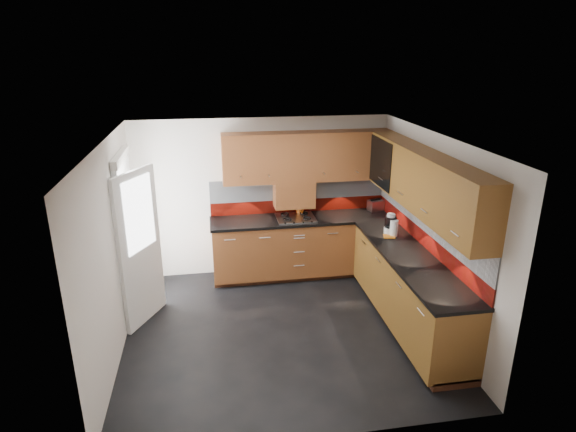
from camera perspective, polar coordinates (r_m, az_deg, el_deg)
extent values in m
cube|color=black|center=(6.21, -0.80, -13.44)|extent=(4.00, 3.80, 0.02)
cube|color=white|center=(5.29, -0.92, 9.53)|extent=(4.00, 3.80, 0.10)
cube|color=silver|center=(7.36, -3.03, 2.36)|extent=(4.00, 0.08, 2.64)
cube|color=silver|center=(4.03, 3.22, -13.00)|extent=(4.00, 0.08, 2.64)
cube|color=silver|center=(5.71, -20.53, -4.11)|extent=(0.08, 3.80, 2.64)
cube|color=silver|center=(6.22, 17.13, -1.80)|extent=(0.08, 3.80, 2.64)
cube|color=brown|center=(7.37, 1.64, -3.59)|extent=(2.70, 0.60, 0.95)
cube|color=brown|center=(6.29, 14.06, -8.51)|extent=(0.60, 2.60, 0.95)
cube|color=#422012|center=(7.58, 1.56, -6.46)|extent=(2.70, 0.54, 0.10)
cube|color=#422012|center=(6.51, 14.00, -11.79)|extent=(0.54, 2.60, 0.10)
cube|color=black|center=(7.20, 1.61, -0.37)|extent=(2.72, 0.62, 0.04)
cube|color=black|center=(6.08, 14.39, -4.89)|extent=(0.62, 2.60, 0.04)
cube|color=maroon|center=(7.44, 1.25, 1.27)|extent=(2.70, 0.02, 0.20)
cube|color=#B3B7BC|center=(7.36, 1.27, 3.27)|extent=(2.70, 0.02, 0.34)
cube|color=maroon|center=(6.42, 15.80, -2.53)|extent=(0.02, 3.20, 0.20)
cube|color=#B3B7BC|center=(6.32, 16.02, -0.26)|extent=(0.02, 3.20, 0.34)
cube|color=brown|center=(7.10, 2.33, 7.07)|extent=(2.50, 0.33, 0.72)
cube|color=brown|center=(5.96, 15.82, 3.93)|extent=(0.33, 2.87, 0.72)
cube|color=silver|center=(6.95, 1.39, 5.03)|extent=(1.80, 0.01, 0.16)
cube|color=silver|center=(5.92, 14.22, 1.83)|extent=(0.01, 2.00, 0.16)
cube|color=brown|center=(7.21, 0.71, 2.67)|extent=(0.60, 0.33, 0.40)
cube|color=black|center=(6.82, 10.88, 6.22)|extent=(0.01, 0.80, 0.66)
cube|color=#FFD18C|center=(6.93, 13.28, 6.26)|extent=(0.01, 0.76, 0.64)
cube|color=black|center=(6.88, 12.25, 6.41)|extent=(0.29, 0.76, 0.01)
cylinder|color=black|center=(6.63, 13.09, 6.75)|extent=(0.07, 0.07, 0.16)
cylinder|color=black|center=(6.77, 12.61, 7.04)|extent=(0.07, 0.07, 0.16)
cylinder|color=white|center=(6.90, 12.16, 7.31)|extent=(0.07, 0.07, 0.16)
cylinder|color=black|center=(7.04, 11.72, 7.57)|extent=(0.07, 0.07, 0.16)
cube|color=white|center=(6.58, -18.33, -2.43)|extent=(0.06, 0.95, 2.04)
cube|color=white|center=(6.24, -17.11, -3.70)|extent=(0.42, 0.73, 1.98)
cube|color=white|center=(6.08, -17.25, 0.22)|extent=(0.28, 0.50, 0.90)
cube|color=silver|center=(7.16, 0.92, -0.21)|extent=(0.57, 0.49, 0.02)
torus|color=black|center=(7.02, -0.08, -0.41)|extent=(0.13, 0.13, 0.02)
torus|color=black|center=(7.07, 2.26, -0.27)|extent=(0.13, 0.13, 0.02)
torus|color=black|center=(7.24, -0.39, 0.22)|extent=(0.13, 0.13, 0.02)
torus|color=black|center=(7.29, 1.89, 0.34)|extent=(0.13, 0.13, 0.02)
cube|color=black|center=(6.94, 1.27, -0.78)|extent=(0.43, 0.04, 0.02)
cylinder|color=#C95712|center=(7.36, 1.45, 0.83)|extent=(0.12, 0.12, 0.15)
cylinder|color=olive|center=(7.32, 1.40, 2.21)|extent=(0.06, 0.02, 0.29)
cylinder|color=olive|center=(7.32, 1.47, 2.14)|extent=(0.05, 0.02, 0.27)
cylinder|color=olive|center=(7.31, 1.36, 2.28)|extent=(0.05, 0.04, 0.31)
cylinder|color=olive|center=(7.32, 1.53, 2.06)|extent=(0.04, 0.04, 0.25)
cylinder|color=olive|center=(7.31, 1.31, 2.14)|extent=(0.03, 0.05, 0.28)
cube|color=silver|center=(7.62, 10.36, 1.26)|extent=(0.27, 0.21, 0.16)
cube|color=black|center=(7.60, 10.39, 1.89)|extent=(0.18, 0.07, 0.01)
cube|color=black|center=(7.63, 10.30, 1.97)|extent=(0.18, 0.07, 0.01)
cylinder|color=white|center=(6.72, 12.00, -1.67)|extent=(0.17, 0.17, 0.09)
cylinder|color=black|center=(6.68, 12.08, -0.69)|extent=(0.16, 0.16, 0.15)
cylinder|color=white|center=(6.65, 12.13, 0.08)|extent=(0.11, 0.11, 0.04)
cylinder|color=white|center=(6.63, 12.44, -1.40)|extent=(0.11, 0.11, 0.22)
cube|color=orange|center=(6.62, 11.90, -2.38)|extent=(0.17, 0.16, 0.02)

